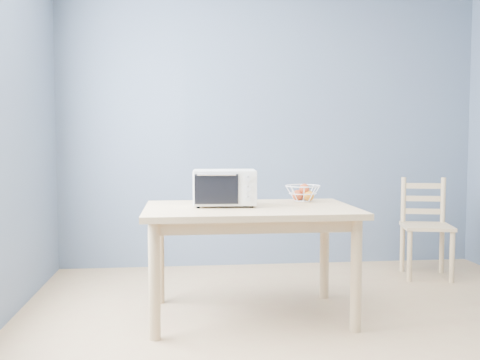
{
  "coord_description": "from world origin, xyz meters",
  "views": [
    {
      "loc": [
        -0.86,
        -2.82,
        1.18
      ],
      "look_at": [
        -0.47,
        0.72,
        0.93
      ],
      "focal_mm": 40.0,
      "sensor_mm": 36.0,
      "label": 1
    }
  ],
  "objects": [
    {
      "name": "toaster_oven",
      "position": [
        -0.58,
        0.77,
        0.88
      ],
      "size": [
        0.43,
        0.32,
        0.25
      ],
      "rotation": [
        0.0,
        0.0,
        -0.06
      ],
      "color": "white",
      "rests_on": "dining_table"
    },
    {
      "name": "room",
      "position": [
        0.0,
        0.0,
        1.3
      ],
      "size": [
        4.01,
        4.51,
        2.61
      ],
      "color": "tan",
      "rests_on": "ground"
    },
    {
      "name": "dining_table",
      "position": [
        -0.4,
        0.72,
        0.65
      ],
      "size": [
        1.4,
        0.9,
        0.75
      ],
      "color": "tan",
      "rests_on": "ground"
    },
    {
      "name": "fruit_basket",
      "position": [
        0.03,
        0.99,
        0.82
      ],
      "size": [
        0.29,
        0.29,
        0.13
      ],
      "rotation": [
        0.0,
        0.0,
        -0.14
      ],
      "color": "white",
      "rests_on": "dining_table"
    },
    {
      "name": "dining_chair",
      "position": [
        1.28,
        1.64,
        0.43
      ],
      "size": [
        0.49,
        0.49,
        0.87
      ],
      "rotation": [
        0.0,
        0.0,
        -0.23
      ],
      "color": "tan",
      "rests_on": "ground"
    }
  ]
}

